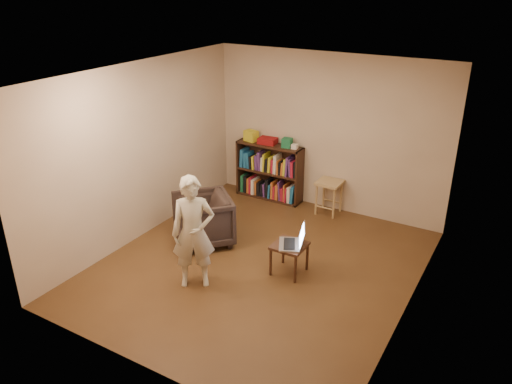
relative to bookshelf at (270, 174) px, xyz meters
The scene contains 15 objects.
floor 2.36m from the bookshelf, 64.82° to the right, with size 4.50×4.50×0.00m, color #4B2E18.
ceiling 3.17m from the bookshelf, 64.82° to the right, with size 4.50×4.50×0.00m, color white.
wall_back 1.32m from the bookshelf, ahead, with size 4.00×4.00×0.00m, color beige.
wall_left 2.48m from the bookshelf, 115.87° to the right, with size 4.50×4.50×0.00m, color beige.
wall_right 3.75m from the bookshelf, 35.05° to the right, with size 4.50×4.50×0.00m, color beige.
bookshelf is the anchor object (origin of this frame).
box_yellow 0.75m from the bookshelf, behind, with size 0.22×0.16×0.18m, color gold.
red_cloth 0.61m from the bookshelf, behind, with size 0.31×0.22×0.10m, color maroon.
box_green 0.72m from the bookshelf, ahead, with size 0.16×0.16×0.16m, color #1B663E.
box_white 0.76m from the bookshelf, ahead, with size 0.10×0.10×0.08m, color silver.
stool 1.16m from the bookshelf, ahead, with size 0.39×0.39×0.57m.
armchair 1.92m from the bookshelf, 92.00° to the right, with size 0.79×0.81×0.74m, color #2F241F.
side_table 2.47m from the bookshelf, 55.10° to the right, with size 0.42×0.42×0.43m.
laptop 2.50m from the bookshelf, 53.86° to the right, with size 0.47×0.49×0.28m.
person 2.92m from the bookshelf, 80.31° to the right, with size 0.54×0.36×1.48m, color beige.
Camera 1 is at (2.93, -5.09, 3.69)m, focal length 35.00 mm.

